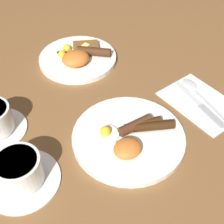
# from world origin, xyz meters

# --- Properties ---
(ground_plane) EXTENTS (3.00, 3.00, 0.00)m
(ground_plane) POSITION_xyz_m (0.00, 0.00, 0.00)
(ground_plane) COLOR brown
(breakfast_plate_near) EXTENTS (0.27, 0.27, 0.04)m
(breakfast_plate_near) POSITION_xyz_m (0.00, -0.00, 0.01)
(breakfast_plate_near) COLOR white
(breakfast_plate_near) RESTS_ON ground_plane
(breakfast_plate_far) EXTENTS (0.24, 0.24, 0.05)m
(breakfast_plate_far) POSITION_xyz_m (0.06, 0.35, 0.01)
(breakfast_plate_far) COLOR white
(breakfast_plate_far) RESTS_ON ground_plane
(teacup_near) EXTENTS (0.17, 0.17, 0.07)m
(teacup_near) POSITION_xyz_m (-0.26, 0.04, 0.03)
(teacup_near) COLOR white
(teacup_near) RESTS_ON ground_plane
(napkin) EXTENTS (0.15, 0.21, 0.01)m
(napkin) POSITION_xyz_m (0.24, -0.01, 0.00)
(napkin) COLOR white
(napkin) RESTS_ON ground_plane
(knife) EXTENTS (0.04, 0.20, 0.01)m
(knife) POSITION_xyz_m (0.22, -0.02, 0.01)
(knife) COLOR silver
(knife) RESTS_ON napkin
(spoon) EXTENTS (0.05, 0.19, 0.01)m
(spoon) POSITION_xyz_m (0.26, 0.04, 0.01)
(spoon) COLOR silver
(spoon) RESTS_ON napkin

